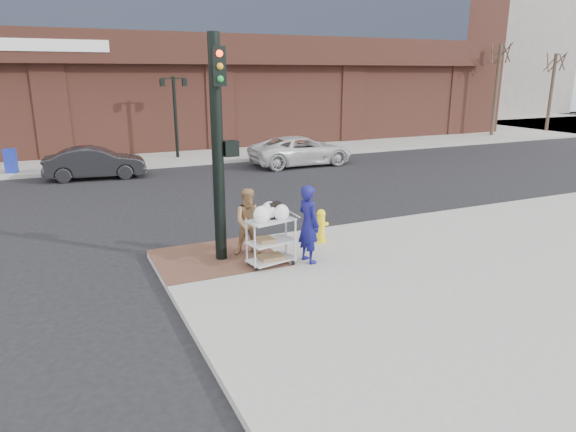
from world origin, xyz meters
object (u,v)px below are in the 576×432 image
pedestrian_tan (250,222)px  sedan_dark (95,163)px  utility_cart (271,237)px  traffic_signal_pole (219,143)px  lamp_post (175,108)px  fire_hydrant (321,225)px  woman_blue (309,224)px  minivan_white (301,151)px

pedestrian_tan → sedan_dark: pedestrian_tan is taller
utility_cart → traffic_signal_pole: bearing=136.3°
lamp_post → utility_cart: (-1.61, -16.06, -1.82)m
lamp_post → pedestrian_tan: (-1.77, -15.20, -1.67)m
lamp_post → sedan_dark: size_ratio=0.98×
pedestrian_tan → fire_hydrant: pedestrian_tan is taller
woman_blue → minivan_white: size_ratio=0.36×
lamp_post → woman_blue: 16.30m
pedestrian_tan → fire_hydrant: size_ratio=1.86×
traffic_signal_pole → sedan_dark: 12.26m
traffic_signal_pole → woman_blue: bearing=-29.6°
woman_blue → pedestrian_tan: bearing=36.7°
woman_blue → pedestrian_tan: (-1.03, 1.01, -0.10)m
lamp_post → pedestrian_tan: bearing=-96.7°
pedestrian_tan → minivan_white: 13.18m
utility_cart → fire_hydrant: size_ratio=1.67×
utility_cart → fire_hydrant: utility_cart is taller
pedestrian_tan → utility_cart: 0.89m
lamp_post → pedestrian_tan: lamp_post is taller
traffic_signal_pole → fire_hydrant: 3.48m
traffic_signal_pole → pedestrian_tan: traffic_signal_pole is taller
woman_blue → sedan_dark: (-3.47, 12.92, -0.38)m
lamp_post → utility_cart: lamp_post is taller
minivan_white → utility_cart: size_ratio=3.50×
utility_cart → lamp_post: bearing=84.3°
lamp_post → fire_hydrant: 15.22m
minivan_white → pedestrian_tan: bearing=147.9°
lamp_post → woman_blue: bearing=-92.6°
pedestrian_tan → fire_hydrant: bearing=20.5°
pedestrian_tan → minivan_white: (6.88, 11.24, -0.25)m
minivan_white → utility_cart: 13.83m
traffic_signal_pole → utility_cart: 2.36m
traffic_signal_pole → sedan_dark: bearing=98.3°
pedestrian_tan → fire_hydrant: 1.99m
lamp_post → woman_blue: size_ratio=2.23×
woman_blue → utility_cart: bearing=71.3°
sedan_dark → minivan_white: (9.32, -0.67, 0.03)m
minivan_white → traffic_signal_pole: bearing=145.4°
sedan_dark → minivan_white: 9.34m
utility_cart → woman_blue: bearing=-10.0°
minivan_white → sedan_dark: bearing=85.2°
lamp_post → traffic_signal_pole: bearing=-99.2°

